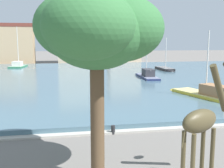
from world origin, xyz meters
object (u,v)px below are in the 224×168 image
shade_tree (95,29)px  mooring_bollard (113,130)px  sailboat_navy (146,76)px  giraffe_statue (202,123)px  sailboat_yellow (206,96)px  sailboat_green (19,66)px  sailboat_black (166,70)px

shade_tree → mooring_bollard: shade_tree is taller
sailboat_navy → shade_tree: shade_tree is taller
sailboat_navy → mooring_bollard: sailboat_navy is taller
shade_tree → giraffe_statue: bearing=-18.9°
mooring_bollard → sailboat_yellow: bearing=36.0°
shade_tree → mooring_bollard: (1.57, 4.95, -5.40)m
giraffe_statue → shade_tree: shade_tree is taller
sailboat_yellow → sailboat_green: bearing=121.9°
sailboat_navy → sailboat_black: 10.31m
sailboat_green → mooring_bollard: (11.01, -40.34, -0.26)m
giraffe_statue → sailboat_green: (-13.04, 46.52, -1.89)m
sailboat_navy → mooring_bollard: 22.64m
sailboat_black → sailboat_green: sailboat_green is taller
sailboat_navy → sailboat_yellow: sailboat_yellow is taller
sailboat_yellow → sailboat_black: bearing=77.5°
sailboat_black → sailboat_green: bearing=156.7°
sailboat_navy → sailboat_black: sailboat_navy is taller
giraffe_statue → sailboat_black: sailboat_black is taller
sailboat_green → mooring_bollard: bearing=-74.7°
sailboat_green → mooring_bollard: size_ratio=16.12×
sailboat_black → sailboat_yellow: sailboat_yellow is taller
sailboat_black → mooring_bollard: sailboat_black is taller
mooring_bollard → giraffe_statue: bearing=-71.8°
sailboat_yellow → shade_tree: size_ratio=1.30×
sailboat_black → shade_tree: shade_tree is taller
sailboat_yellow → shade_tree: bearing=-133.2°
sailboat_yellow → giraffe_statue: bearing=-120.1°
sailboat_black → sailboat_green: 27.91m
sailboat_navy → shade_tree: 28.29m
sailboat_green → shade_tree: bearing=-78.2°
sailboat_black → sailboat_yellow: 22.78m
sailboat_navy → giraffe_statue: bearing=-103.5°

